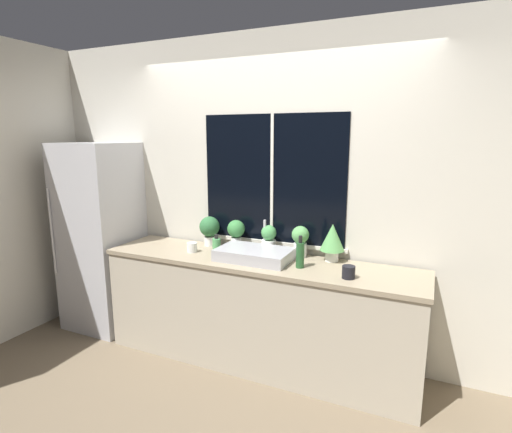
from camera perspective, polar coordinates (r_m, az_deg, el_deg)
ground_plane at (r=3.36m, az=-2.00°, el=-22.11°), size 14.00×14.00×0.00m
wall_back at (r=3.42m, az=2.54°, el=2.88°), size 8.00×0.09×2.70m
wall_left at (r=5.36m, az=-16.96°, el=5.48°), size 0.06×7.00×2.70m
counter at (r=3.37m, az=0.12°, el=-13.37°), size 2.60×0.58×0.89m
refrigerator at (r=4.18m, az=-20.96°, el=-2.60°), size 0.64×0.67×1.80m
sink at (r=3.19m, az=-0.22°, el=-5.40°), size 0.58×0.41×0.29m
potted_plant_far_left at (r=3.60m, az=-6.66°, el=-1.68°), size 0.18×0.18×0.26m
potted_plant_left at (r=3.47m, az=-2.86°, el=-2.15°), size 0.15×0.15×0.26m
potted_plant_center at (r=3.35m, az=1.83°, el=-3.21°), size 0.13×0.13×0.24m
potted_plant_right at (r=3.25m, az=6.34°, el=-3.30°), size 0.14×0.14×0.26m
potted_plant_far_right at (r=3.18m, az=10.85°, el=-3.20°), size 0.19×0.19×0.30m
soap_bottle at (r=3.37m, az=-5.66°, el=-4.13°), size 0.07×0.07×0.16m
bottle_tall at (r=3.00m, az=6.32°, el=-5.41°), size 0.06×0.06×0.24m
mug_black at (r=2.86m, az=13.08°, el=-7.75°), size 0.09×0.09×0.09m
mug_white at (r=3.44m, az=-9.13°, el=-4.37°), size 0.08×0.08×0.08m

